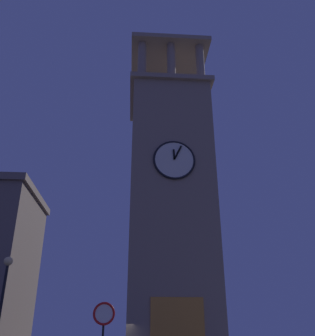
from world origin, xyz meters
name	(u,v)px	position (x,y,z in m)	size (l,w,h in m)	color
clocktower	(170,206)	(-3.80, -2.92, 10.78)	(6.62, 6.68, 27.44)	gray
street_lamp	(3,292)	(5.13, 4.34, 3.80)	(0.44, 0.44, 5.49)	black
no_horn_sign	(104,322)	(-0.09, 9.37, 2.37)	(0.78, 0.14, 3.02)	black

